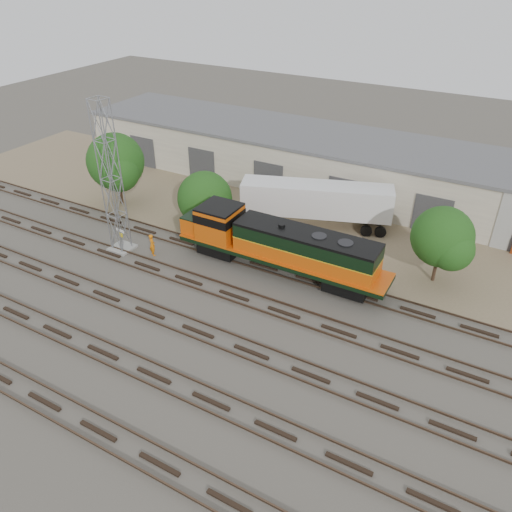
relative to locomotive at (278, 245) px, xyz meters
The scene contains 12 objects.
ground 6.54m from the locomotive, 100.93° to the right, with size 140.00×140.00×0.00m, color #47423A.
dirt_strip 9.37m from the locomotive, 97.34° to the left, with size 80.00×16.00×0.02m, color #726047.
tracks 9.35m from the locomotive, 97.34° to the right, with size 80.00×20.40×0.28m.
warehouse 17.02m from the locomotive, 93.76° to the left, with size 58.40×10.40×5.30m.
locomotive is the anchor object (origin of this frame).
signal_tower 13.68m from the locomotive, 165.30° to the right, with size 1.82×1.82×12.35m.
sign_post 12.87m from the locomotive, 163.15° to the right, with size 0.90×0.17×2.20m.
worker 10.38m from the locomotive, 164.12° to the right, with size 0.69×0.45×1.89m, color orange.
semi_trailer 8.28m from the locomotive, 90.80° to the left, with size 13.17×6.85×4.02m.
tree_west 18.85m from the locomotive, behind, with size 5.60×5.33×6.98m.
tree_mid 10.21m from the locomotive, 155.89° to the left, with size 5.18×4.93×4.93m.
tree_east 11.98m from the locomotive, 21.72° to the left, with size 4.65×4.43×5.98m.
Camera 1 is at (15.49, -22.96, 21.36)m, focal length 35.00 mm.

